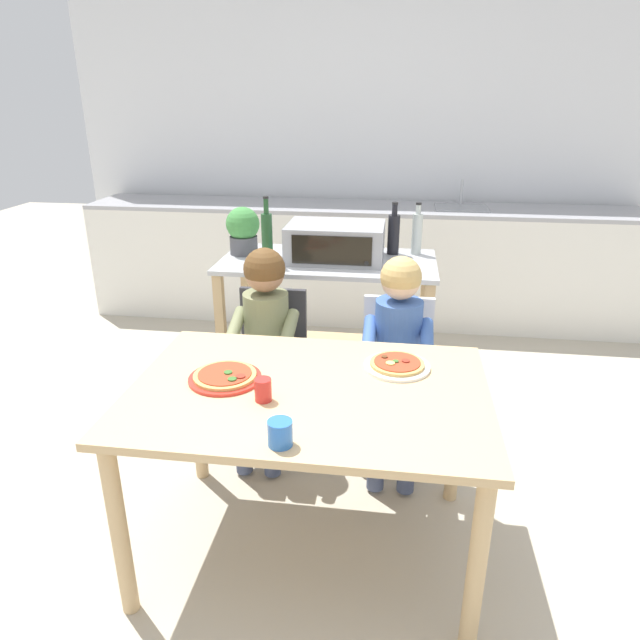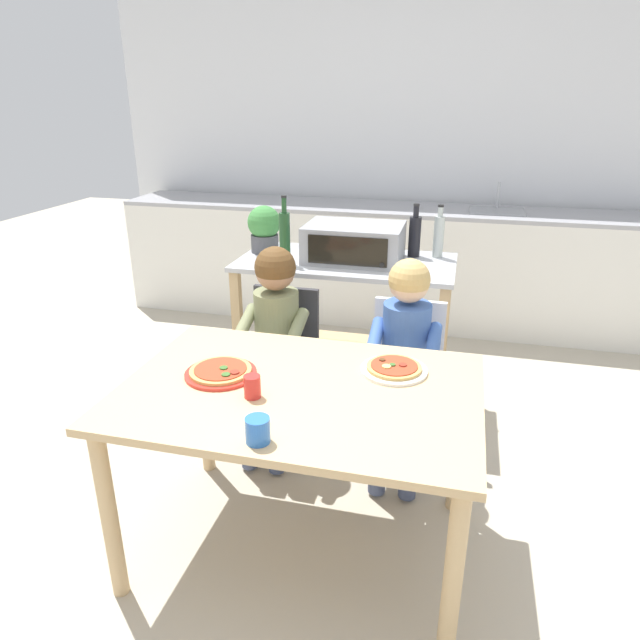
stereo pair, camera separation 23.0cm
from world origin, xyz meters
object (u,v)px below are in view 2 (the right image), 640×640
(potted_herb_plant, at_px, (264,228))
(dining_chair_right, at_px, (405,373))
(drinking_cup_red, at_px, (252,387))
(child_in_olive_shirt, at_px, (273,327))
(pizza_plate_red_rimmed, at_px, (221,372))
(bottle_clear_vinegar, at_px, (415,235))
(bottle_tall_green_wine, at_px, (285,236))
(drinking_cup_blue, at_px, (258,430))
(dining_table, at_px, (300,410))
(kitchen_island_cart, at_px, (345,308))
(toaster_oven, at_px, (354,243))
(dining_chair_left, at_px, (282,355))
(pizza_plate_white, at_px, (394,369))
(child_in_blue_striped_shirt, at_px, (404,346))
(bottle_slim_sauce, at_px, (439,235))

(potted_herb_plant, relative_size, dining_chair_right, 0.33)
(potted_herb_plant, xyz_separation_m, drinking_cup_red, (0.44, -1.41, -0.24))
(child_in_olive_shirt, distance_m, pizza_plate_red_rimmed, 0.63)
(bottle_clear_vinegar, xyz_separation_m, bottle_tall_green_wine, (-0.67, -0.32, 0.03))
(potted_herb_plant, relative_size, drinking_cup_blue, 3.27)
(dining_table, relative_size, child_in_olive_shirt, 1.24)
(kitchen_island_cart, bearing_deg, drinking_cup_blue, -87.89)
(toaster_oven, bearing_deg, dining_chair_left, -119.26)
(pizza_plate_red_rimmed, bearing_deg, toaster_oven, 77.46)
(pizza_plate_white, bearing_deg, drinking_cup_red, -145.05)
(child_in_olive_shirt, xyz_separation_m, drinking_cup_red, (0.18, -0.75, 0.09))
(kitchen_island_cart, height_order, drinking_cup_red, kitchen_island_cart)
(kitchen_island_cart, height_order, potted_herb_plant, potted_herb_plant)
(pizza_plate_red_rimmed, bearing_deg, kitchen_island_cart, 79.20)
(potted_herb_plant, height_order, child_in_blue_striped_shirt, potted_herb_plant)
(child_in_olive_shirt, relative_size, pizza_plate_white, 4.06)
(bottle_clear_vinegar, bearing_deg, child_in_olive_shirt, -127.16)
(potted_herb_plant, bearing_deg, child_in_olive_shirt, -68.06)
(kitchen_island_cart, bearing_deg, pizza_plate_white, -68.53)
(toaster_oven, relative_size, bottle_clear_vinegar, 1.77)
(dining_chair_right, height_order, drinking_cup_red, same)
(toaster_oven, relative_size, pizza_plate_white, 2.04)
(bottle_tall_green_wine, height_order, pizza_plate_white, bottle_tall_green_wine)
(child_in_olive_shirt, height_order, pizza_plate_red_rimmed, child_in_olive_shirt)
(dining_table, xyz_separation_m, drinking_cup_blue, (-0.03, -0.37, 0.14))
(kitchen_island_cart, relative_size, bottle_tall_green_wine, 3.25)
(bottle_tall_green_wine, bearing_deg, dining_chair_right, -27.74)
(toaster_oven, bearing_deg, child_in_blue_striped_shirt, -60.57)
(bottle_tall_green_wine, relative_size, dining_chair_left, 0.45)
(kitchen_island_cart, distance_m, child_in_olive_shirt, 0.65)
(toaster_oven, distance_m, child_in_olive_shirt, 0.73)
(child_in_blue_striped_shirt, relative_size, pizza_plate_red_rimmed, 3.82)
(child_in_olive_shirt, height_order, drinking_cup_blue, child_in_olive_shirt)
(bottle_slim_sauce, bearing_deg, dining_chair_left, -136.98)
(kitchen_island_cart, height_order, dining_chair_right, kitchen_island_cart)
(potted_herb_plant, height_order, dining_table, potted_herb_plant)
(dining_chair_right, bearing_deg, child_in_olive_shirt, -172.91)
(bottle_tall_green_wine, relative_size, pizza_plate_red_rimmed, 1.34)
(drinking_cup_red, bearing_deg, drinking_cup_blue, -66.15)
(bottle_tall_green_wine, distance_m, drinking_cup_red, 1.26)
(child_in_olive_shirt, relative_size, pizza_plate_red_rimmed, 3.84)
(potted_herb_plant, relative_size, pizza_plate_red_rimmed, 0.99)
(pizza_plate_white, height_order, drinking_cup_blue, drinking_cup_blue)
(bottle_tall_green_wine, height_order, dining_chair_left, bottle_tall_green_wine)
(drinking_cup_blue, bearing_deg, drinking_cup_red, 113.85)
(bottle_slim_sauce, bearing_deg, toaster_oven, -157.67)
(toaster_oven, relative_size, child_in_blue_striped_shirt, 0.51)
(dining_table, distance_m, pizza_plate_red_rimmed, 0.34)
(dining_chair_right, bearing_deg, drinking_cup_blue, -107.57)
(child_in_blue_striped_shirt, height_order, pizza_plate_red_rimmed, child_in_blue_striped_shirt)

